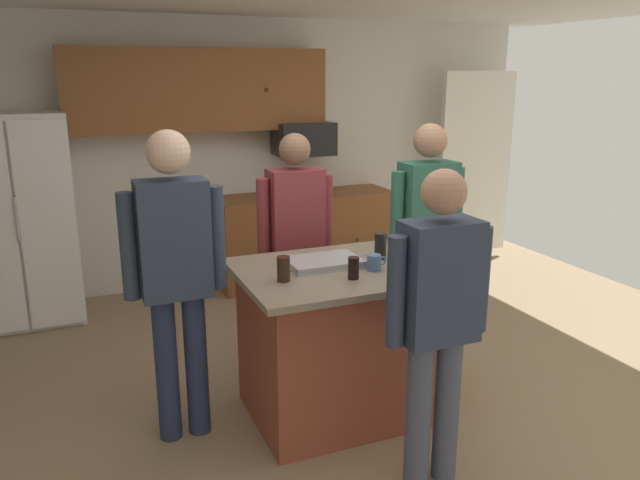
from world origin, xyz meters
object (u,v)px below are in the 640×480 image
(person_guest_by_door, at_px, (175,266))
(person_host_foreground, at_px, (438,311))
(person_elder_center, at_px, (426,229))
(tumbler_amber, at_px, (284,269))
(glass_stout_tall, at_px, (353,268))
(glass_short_whisky, at_px, (380,246))
(kitchen_island, at_px, (339,341))
(microwave_over_range, at_px, (304,139))
(mug_blue_stoneware, at_px, (374,262))
(glass_dark_ale, at_px, (423,265))
(serving_tray, at_px, (324,262))
(refrigerator, at_px, (20,220))
(person_guest_right, at_px, (296,233))

(person_guest_by_door, distance_m, person_host_foreground, 1.45)
(person_elder_center, bearing_deg, tumbler_amber, -3.16)
(person_guest_by_door, bearing_deg, glass_stout_tall, -12.19)
(glass_short_whisky, bearing_deg, person_elder_center, 30.07)
(kitchen_island, xyz_separation_m, person_host_foreground, (0.16, -0.81, 0.47))
(microwave_over_range, distance_m, person_host_foreground, 3.45)
(glass_short_whisky, bearing_deg, mug_blue_stoneware, -126.27)
(person_guest_by_door, xyz_separation_m, person_elder_center, (1.79, 0.27, -0.03))
(glass_dark_ale, relative_size, glass_stout_tall, 1.01)
(glass_stout_tall, relative_size, serving_tray, 0.29)
(mug_blue_stoneware, bearing_deg, microwave_over_range, 77.57)
(serving_tray, bearing_deg, microwave_over_range, 71.46)
(person_elder_center, height_order, glass_stout_tall, person_elder_center)
(glass_dark_ale, distance_m, mug_blue_stoneware, 0.29)
(glass_short_whisky, bearing_deg, person_guest_by_door, 178.57)
(serving_tray, bearing_deg, glass_short_whisky, -0.27)
(person_guest_by_door, relative_size, tumbler_amber, 12.61)
(refrigerator, distance_m, person_elder_center, 3.37)
(tumbler_amber, bearing_deg, microwave_over_range, 66.58)
(person_guest_by_door, height_order, glass_stout_tall, person_guest_by_door)
(microwave_over_range, distance_m, serving_tray, 2.64)
(person_guest_by_door, height_order, person_host_foreground, person_guest_by_door)
(glass_stout_tall, bearing_deg, glass_short_whisky, 41.83)
(tumbler_amber, bearing_deg, mug_blue_stoneware, -1.96)
(microwave_over_range, distance_m, glass_short_whisky, 2.54)
(person_host_foreground, xyz_separation_m, glass_dark_ale, (0.22, 0.50, 0.06))
(glass_stout_tall, height_order, serving_tray, glass_stout_tall)
(refrigerator, relative_size, mug_blue_stoneware, 13.99)
(person_host_foreground, bearing_deg, kitchen_island, -0.00)
(glass_dark_ale, bearing_deg, person_guest_right, 107.36)
(refrigerator, distance_m, serving_tray, 2.94)
(person_elder_center, relative_size, glass_short_whisky, 10.68)
(tumbler_amber, bearing_deg, glass_dark_ale, -15.65)
(kitchen_island, height_order, person_guest_right, person_guest_right)
(person_guest_right, height_order, serving_tray, person_guest_right)
(kitchen_island, distance_m, person_host_foreground, 0.95)
(refrigerator, xyz_separation_m, glass_short_whisky, (2.16, -2.35, 0.15))
(microwave_over_range, xyz_separation_m, glass_dark_ale, (-0.38, -2.86, -0.43))
(person_host_foreground, bearing_deg, person_guest_by_door, 38.73)
(kitchen_island, height_order, mug_blue_stoneware, mug_blue_stoneware)
(refrigerator, distance_m, person_host_foreground, 3.81)
(kitchen_island, height_order, glass_short_whisky, glass_short_whisky)
(kitchen_island, height_order, serving_tray, serving_tray)
(person_host_foreground, distance_m, tumbler_amber, 0.90)
(glass_short_whisky, relative_size, mug_blue_stoneware, 1.30)
(person_host_foreground, bearing_deg, glass_stout_tall, 4.45)
(person_guest_by_door, distance_m, glass_stout_tall, 0.99)
(glass_short_whisky, distance_m, glass_stout_tall, 0.44)
(refrigerator, relative_size, person_guest_right, 1.06)
(kitchen_island, relative_size, serving_tray, 2.74)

